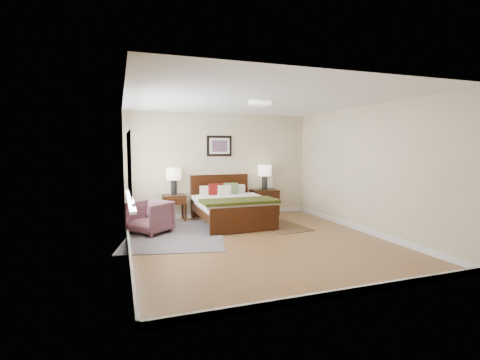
{
  "coord_description": "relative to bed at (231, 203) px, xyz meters",
  "views": [
    {
      "loc": [
        -2.35,
        -5.67,
        1.69
      ],
      "look_at": [
        -0.12,
        0.73,
        1.05
      ],
      "focal_mm": 26.0,
      "sensor_mm": 36.0,
      "label": 1
    }
  ],
  "objects": [
    {
      "name": "ceiling",
      "position": [
        0.04,
        -1.58,
        2.03
      ],
      "size": [
        4.5,
        5.0,
        0.02
      ],
      "primitive_type": "cube",
      "color": "white",
      "rests_on": "back_wall"
    },
    {
      "name": "lamp_left",
      "position": [
        -1.14,
        0.69,
        0.56
      ],
      "size": [
        0.33,
        0.33,
        0.61
      ],
      "color": "black",
      "rests_on": "nightstand_left"
    },
    {
      "name": "floor",
      "position": [
        0.04,
        -1.58,
        -0.47
      ],
      "size": [
        5.0,
        5.0,
        0.0
      ],
      "primitive_type": "plane",
      "color": "brown",
      "rests_on": "ground"
    },
    {
      "name": "lamp_right",
      "position": [
        1.11,
        0.69,
        0.59
      ],
      "size": [
        0.33,
        0.33,
        0.61
      ],
      "color": "black",
      "rests_on": "nightstand_right"
    },
    {
      "name": "rug_navy",
      "position": [
        0.94,
        -0.67,
        -0.46
      ],
      "size": [
        0.95,
        1.31,
        0.01
      ],
      "primitive_type": "cube",
      "rotation": [
        0.0,
        0.0,
        0.12
      ],
      "color": "black",
      "rests_on": "ground"
    },
    {
      "name": "left_wall",
      "position": [
        -2.21,
        -1.58,
        0.78
      ],
      "size": [
        0.04,
        5.0,
        2.5
      ],
      "primitive_type": "cube",
      "color": "beige",
      "rests_on": "ground"
    },
    {
      "name": "window",
      "position": [
        -2.16,
        -0.88,
        0.91
      ],
      "size": [
        0.11,
        2.72,
        1.32
      ],
      "color": "silver",
      "rests_on": "left_wall"
    },
    {
      "name": "back_wall",
      "position": [
        0.04,
        0.92,
        0.78
      ],
      "size": [
        4.5,
        0.04,
        2.5
      ],
      "primitive_type": "cube",
      "color": "beige",
      "rests_on": "ground"
    },
    {
      "name": "rug_persian",
      "position": [
        -1.31,
        -0.58,
        -0.46
      ],
      "size": [
        2.3,
        2.86,
        0.01
      ],
      "primitive_type": "cube",
      "rotation": [
        0.0,
        0.0,
        -0.22
      ],
      "color": "#0E1A46",
      "rests_on": "ground"
    },
    {
      "name": "right_wall",
      "position": [
        2.29,
        -1.58,
        0.78
      ],
      "size": [
        0.04,
        5.0,
        2.5
      ],
      "primitive_type": "cube",
      "color": "beige",
      "rests_on": "ground"
    },
    {
      "name": "bed",
      "position": [
        0.0,
        0.0,
        0.0
      ],
      "size": [
        1.56,
        1.87,
        1.01
      ],
      "color": "#341607",
      "rests_on": "ground"
    },
    {
      "name": "nightstand_left",
      "position": [
        -1.14,
        0.67,
        0.01
      ],
      "size": [
        0.51,
        0.46,
        0.6
      ],
      "color": "#341607",
      "rests_on": "ground"
    },
    {
      "name": "ceil_fixture",
      "position": [
        0.04,
        -1.58,
        2.0
      ],
      "size": [
        0.44,
        0.44,
        0.08
      ],
      "color": "white",
      "rests_on": "ceiling"
    },
    {
      "name": "door",
      "position": [
        -2.19,
        -3.33,
        0.6
      ],
      "size": [
        0.06,
        1.0,
        2.18
      ],
      "color": "silver",
      "rests_on": "ground"
    },
    {
      "name": "wall_art",
      "position": [
        0.0,
        0.89,
        1.25
      ],
      "size": [
        0.62,
        0.05,
        0.5
      ],
      "color": "black",
      "rests_on": "back_wall"
    },
    {
      "name": "nightstand_right",
      "position": [
        1.11,
        0.68,
        -0.09
      ],
      "size": [
        0.64,
        0.48,
        0.63
      ],
      "color": "#341607",
      "rests_on": "ground"
    },
    {
      "name": "armchair",
      "position": [
        -1.76,
        -0.33,
        -0.15
      ],
      "size": [
        0.98,
        0.98,
        0.64
      ],
      "primitive_type": "imported",
      "rotation": [
        0.0,
        0.0,
        -0.87
      ],
      "color": "brown",
      "rests_on": "ground"
    },
    {
      "name": "front_wall",
      "position": [
        0.04,
        -4.08,
        0.78
      ],
      "size": [
        4.5,
        0.04,
        2.5
      ],
      "primitive_type": "cube",
      "color": "beige",
      "rests_on": "ground"
    }
  ]
}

